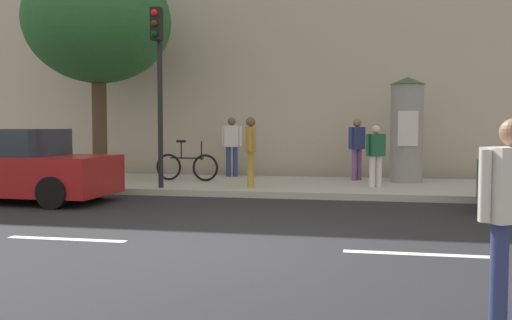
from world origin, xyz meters
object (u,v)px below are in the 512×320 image
object	(u,v)px
traffic_light	(158,68)
pedestrian_in_light_jacket	(512,203)
poster_column	(407,129)
pedestrian_in_dark_shirt	(232,142)
pedestrian_with_backpack	(376,152)
street_tree	(98,22)
bicycle_leaning	(187,166)
parked_car_silver	(7,167)
pedestrian_tallest	(357,144)
pedestrian_with_bag	(251,146)

from	to	relation	value
traffic_light	pedestrian_in_light_jacket	xyz separation A→B (m)	(5.94, -7.68, -1.99)
poster_column	pedestrian_in_dark_shirt	size ratio (longest dim) A/B	1.60
poster_column	pedestrian_with_backpack	bearing A→B (deg)	-119.28
traffic_light	street_tree	distance (m)	3.42
pedestrian_in_dark_shirt	street_tree	bearing A→B (deg)	-156.92
bicycle_leaning	parked_car_silver	xyz separation A→B (m)	(-2.86, -3.60, 0.21)
pedestrian_in_dark_shirt	parked_car_silver	distance (m)	6.31
traffic_light	pedestrian_in_light_jacket	bearing A→B (deg)	-52.30
pedestrian_tallest	bicycle_leaning	size ratio (longest dim) A/B	0.95
traffic_light	pedestrian_in_light_jacket	size ratio (longest dim) A/B	2.51
pedestrian_in_dark_shirt	pedestrian_tallest	bearing A→B (deg)	-6.57
street_tree	pedestrian_with_bag	xyz separation A→B (m)	(4.55, -1.35, -3.33)
pedestrian_in_dark_shirt	poster_column	bearing A→B (deg)	-7.52
pedestrian_in_light_jacket	bicycle_leaning	size ratio (longest dim) A/B	0.94
street_tree	pedestrian_with_backpack	xyz separation A→B (m)	(7.47, -0.64, -3.47)
pedestrian_with_backpack	pedestrian_with_bag	size ratio (longest dim) A/B	0.88
street_tree	parked_car_silver	xyz separation A→B (m)	(-0.35, -3.60, -3.72)
pedestrian_tallest	pedestrian_with_bag	distance (m)	3.42
pedestrian_in_light_jacket	parked_car_silver	distance (m)	10.57
poster_column	pedestrian_with_backpack	xyz separation A→B (m)	(-0.81, -1.45, -0.55)
street_tree	pedestrian_in_dark_shirt	bearing A→B (deg)	23.08
pedestrian_with_bag	poster_column	bearing A→B (deg)	29.94
traffic_light	bicycle_leaning	size ratio (longest dim) A/B	2.37
poster_column	parked_car_silver	xyz separation A→B (m)	(-8.63, -4.41, -0.80)
poster_column	pedestrian_in_dark_shirt	world-z (taller)	poster_column
poster_column	parked_car_silver	bearing A→B (deg)	-152.93
poster_column	pedestrian_with_bag	xyz separation A→B (m)	(-3.74, -2.15, -0.41)
street_tree	pedestrian_tallest	bearing A→B (deg)	8.44
poster_column	parked_car_silver	world-z (taller)	poster_column
pedestrian_with_backpack	bicycle_leaning	distance (m)	5.02
pedestrian_in_light_jacket	parked_car_silver	xyz separation A→B (m)	(-8.73, 5.95, -0.25)
pedestrian_with_backpack	pedestrian_tallest	xyz separation A→B (m)	(-0.47, 1.68, 0.13)
street_tree	pedestrian_tallest	distance (m)	7.82
pedestrian_tallest	pedestrian_in_dark_shirt	world-z (taller)	pedestrian_in_dark_shirt
traffic_light	pedestrian_with_backpack	bearing A→B (deg)	13.76
pedestrian_in_light_jacket	bicycle_leaning	world-z (taller)	pedestrian_in_light_jacket
pedestrian_in_dark_shirt	bicycle_leaning	bearing A→B (deg)	-121.67
poster_column	pedestrian_tallest	world-z (taller)	poster_column
pedestrian_with_backpack	pedestrian_in_dark_shirt	bearing A→B (deg)	152.71
poster_column	pedestrian_in_dark_shirt	distance (m)	4.94
parked_car_silver	traffic_light	bearing A→B (deg)	31.74
pedestrian_in_light_jacket	pedestrian_with_bag	world-z (taller)	pedestrian_with_bag
traffic_light	pedestrian_in_light_jacket	world-z (taller)	traffic_light
street_tree	poster_column	bearing A→B (deg)	5.57
street_tree	bicycle_leaning	distance (m)	4.66
pedestrian_in_light_jacket	pedestrian_in_dark_shirt	bearing A→B (deg)	114.32
pedestrian_with_bag	bicycle_leaning	bearing A→B (deg)	146.50
pedestrian_tallest	pedestrian_in_dark_shirt	xyz separation A→B (m)	(-3.59, 0.41, 0.03)
pedestrian_in_light_jacket	pedestrian_with_backpack	xyz separation A→B (m)	(-0.91, 8.91, 0.01)
pedestrian_with_backpack	pedestrian_tallest	size ratio (longest dim) A/B	0.89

